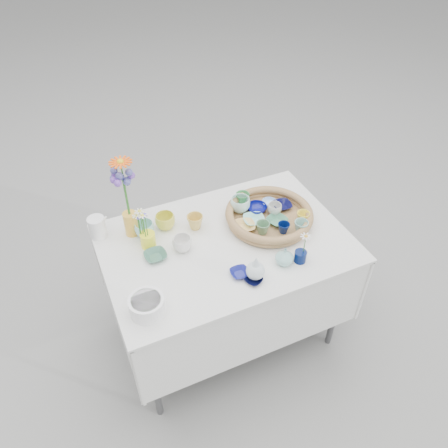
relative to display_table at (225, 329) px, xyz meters
name	(u,v)px	position (x,y,z in m)	size (l,w,h in m)	color
ground	(225,329)	(0.00, 0.00, 0.00)	(80.00, 80.00, 0.00)	gray
display_table	(225,329)	(0.00, 0.00, 0.00)	(1.26, 0.86, 0.77)	white
wicker_tray	(269,216)	(0.28, 0.05, 0.80)	(0.47, 0.47, 0.08)	brown
tray_ceramic_0	(257,208)	(0.25, 0.14, 0.80)	(0.11, 0.11, 0.03)	#090D6E
tray_ceramic_1	(282,205)	(0.40, 0.11, 0.80)	(0.10, 0.10, 0.03)	#090934
tray_ceramic_2	(303,217)	(0.43, -0.05, 0.82)	(0.07, 0.07, 0.07)	yellow
tray_ceramic_3	(277,221)	(0.31, 0.01, 0.80)	(0.11, 0.11, 0.03)	#488868
tray_ceramic_4	(263,228)	(0.20, -0.04, 0.82)	(0.07, 0.07, 0.07)	#5B8B62
tray_ceramic_5	(254,220)	(0.19, 0.06, 0.80)	(0.11, 0.11, 0.03)	#90E5D9
tray_ceramic_6	(240,205)	(0.17, 0.18, 0.83)	(0.11, 0.11, 0.09)	silver
tray_ceramic_7	(274,209)	(0.33, 0.08, 0.81)	(0.08, 0.08, 0.06)	silver
tray_ceramic_8	(269,203)	(0.34, 0.16, 0.80)	(0.08, 0.08, 0.03)	#97C2FA
tray_ceramic_9	(284,228)	(0.30, -0.08, 0.81)	(0.06, 0.06, 0.06)	#06164F
tray_ceramic_10	(245,226)	(0.13, 0.04, 0.80)	(0.11, 0.11, 0.03)	#EEBE6C
tray_ceramic_11	(301,227)	(0.38, -0.11, 0.82)	(0.07, 0.07, 0.07)	#80BDB4
tray_ceramic_12	(242,199)	(0.21, 0.23, 0.82)	(0.08, 0.08, 0.07)	#368C4A
loose_ceramic_0	(165,221)	(-0.25, 0.23, 0.81)	(0.11, 0.11, 0.08)	gold
loose_ceramic_1	(195,222)	(-0.10, 0.17, 0.81)	(0.09, 0.09, 0.08)	gold
loose_ceramic_2	(156,256)	(-0.37, 0.04, 0.78)	(0.11, 0.11, 0.03)	#3F705C
loose_ceramic_3	(182,244)	(-0.22, 0.04, 0.80)	(0.10, 0.10, 0.08)	silver
loose_ceramic_4	(240,273)	(-0.03, -0.24, 0.78)	(0.09, 0.09, 0.02)	navy
loose_ceramic_5	(145,229)	(-0.36, 0.22, 0.81)	(0.10, 0.10, 0.08)	#92D6CF
loose_ceramic_6	(254,280)	(0.01, -0.30, 0.77)	(0.08, 0.08, 0.02)	black
fluted_bowl	(147,306)	(-0.50, -0.27, 0.81)	(0.16, 0.16, 0.08)	white
bud_vase_paleblue	(256,267)	(0.03, -0.28, 0.83)	(0.09, 0.09, 0.14)	silver
bud_vase_seafoam	(285,256)	(0.20, -0.26, 0.81)	(0.09, 0.09, 0.09)	#8BC5BE
bud_vase_cobalt	(300,256)	(0.28, -0.28, 0.80)	(0.06, 0.06, 0.06)	#000E3E
single_daisy	(305,244)	(0.29, -0.28, 0.87)	(0.06, 0.06, 0.12)	white
tall_vase_yellow	(131,223)	(-0.42, 0.26, 0.83)	(0.07, 0.07, 0.14)	gold
gerbera	(125,189)	(-0.42, 0.26, 1.06)	(0.13, 0.13, 0.33)	#FF580E
hydrangea	(126,197)	(-0.42, 0.26, 1.01)	(0.09, 0.09, 0.31)	#4E5099
white_pitcher	(97,227)	(-0.59, 0.31, 0.82)	(0.12, 0.09, 0.12)	white
daisy_cup	(148,240)	(-0.37, 0.13, 0.81)	(0.08, 0.08, 0.08)	#FFFB2A
daisy_posy	(143,223)	(-0.38, 0.13, 0.93)	(0.08, 0.08, 0.15)	white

